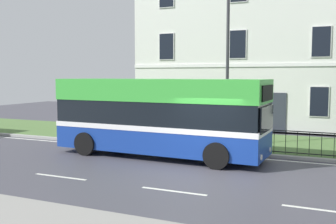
{
  "coord_description": "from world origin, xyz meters",
  "views": [
    {
      "loc": [
        4.3,
        -11.98,
        3.3
      ],
      "look_at": [
        -3.36,
        5.45,
        1.53
      ],
      "focal_mm": 42.43,
      "sensor_mm": 36.0,
      "label": 1
    }
  ],
  "objects_px": {
    "street_lamp_post": "(228,51)",
    "litter_bin": "(189,132)",
    "georgian_townhouse": "(290,29)",
    "single_decker_bus": "(160,116)"
  },
  "relations": [
    {
      "from": "georgian_townhouse",
      "to": "litter_bin",
      "type": "xyz_separation_m",
      "value": [
        -2.95,
        -11.43,
        -5.66
      ]
    },
    {
      "from": "georgian_townhouse",
      "to": "street_lamp_post",
      "type": "relative_size",
      "value": 2.44
    },
    {
      "from": "georgian_townhouse",
      "to": "street_lamp_post",
      "type": "height_order",
      "value": "georgian_townhouse"
    },
    {
      "from": "litter_bin",
      "to": "street_lamp_post",
      "type": "bearing_deg",
      "value": 22.45
    },
    {
      "from": "georgian_townhouse",
      "to": "single_decker_bus",
      "type": "height_order",
      "value": "georgian_townhouse"
    },
    {
      "from": "street_lamp_post",
      "to": "litter_bin",
      "type": "distance_m",
      "value": 4.03
    },
    {
      "from": "street_lamp_post",
      "to": "georgian_townhouse",
      "type": "bearing_deg",
      "value": 82.8
    },
    {
      "from": "single_decker_bus",
      "to": "georgian_townhouse",
      "type": "bearing_deg",
      "value": 77.97
    },
    {
      "from": "single_decker_bus",
      "to": "litter_bin",
      "type": "bearing_deg",
      "value": 80.95
    },
    {
      "from": "street_lamp_post",
      "to": "litter_bin",
      "type": "xyz_separation_m",
      "value": [
        -1.59,
        -0.66,
        -3.64
      ]
    }
  ]
}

